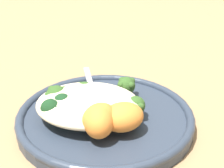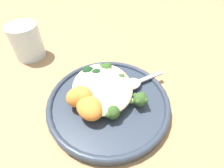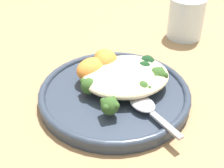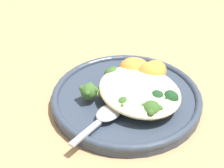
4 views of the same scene
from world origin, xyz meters
TOP-DOWN VIEW (x-y plane):
  - ground_plane at (0.00, 0.00)m, footprint 4.00×4.00m
  - plate at (-0.00, 0.00)m, footprint 0.25×0.25m
  - quinoa_mound at (-0.02, -0.01)m, footprint 0.14×0.12m
  - broccoli_stalk_0 at (0.03, -0.01)m, footprint 0.07×0.04m
  - broccoli_stalk_1 at (0.02, 0.04)m, footprint 0.05×0.10m
  - broccoli_stalk_2 at (-0.03, 0.02)m, footprint 0.06×0.09m
  - broccoli_stalk_3 at (-0.06, 0.00)m, footprint 0.09×0.05m
  - sweet_potato_chunk_0 at (0.03, -0.04)m, footprint 0.07×0.07m
  - sweet_potato_chunk_1 at (0.00, -0.06)m, footprint 0.04×0.05m
  - sweet_potato_chunk_2 at (0.00, -0.05)m, footprint 0.06×0.06m
  - kale_tuft at (-0.06, -0.02)m, footprint 0.05×0.05m
  - spoon at (-0.03, 0.06)m, footprint 0.05×0.11m
  - water_glass at (-0.22, -0.18)m, footprint 0.08×0.08m

SIDE VIEW (x-z plane):
  - ground_plane at x=0.00m, z-range 0.00..0.00m
  - plate at x=0.00m, z-range 0.00..0.02m
  - spoon at x=-0.03m, z-range 0.02..0.03m
  - broccoli_stalk_1 at x=0.02m, z-range 0.02..0.05m
  - broccoli_stalk_0 at x=0.03m, z-range 0.02..0.05m
  - broccoli_stalk_2 at x=-0.03m, z-range 0.02..0.05m
  - broccoli_stalk_3 at x=-0.06m, z-range 0.02..0.05m
  - quinoa_mound at x=-0.02m, z-range 0.02..0.05m
  - kale_tuft at x=-0.06m, z-range 0.02..0.05m
  - sweet_potato_chunk_0 at x=0.03m, z-range 0.02..0.06m
  - sweet_potato_chunk_1 at x=0.00m, z-range 0.02..0.06m
  - sweet_potato_chunk_2 at x=0.00m, z-range 0.02..0.06m
  - water_glass at x=-0.22m, z-range 0.00..0.09m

